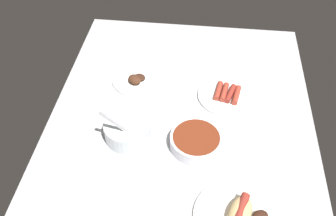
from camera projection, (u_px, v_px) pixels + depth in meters
ground_plane at (180, 127)px, 127.63cm from camera, size 120.00×90.00×3.00cm
plate_grilled_meat at (139, 79)px, 141.68cm from camera, size 21.05×21.05×4.02cm
bowl_chili at (196, 141)px, 118.42cm from camera, size 16.53×16.53×4.51cm
bowl_coleslaw at (128, 130)px, 120.40cm from camera, size 15.14×15.14×15.89cm
plate_sausages at (227, 95)px, 135.33cm from camera, size 21.14×21.14×3.02cm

